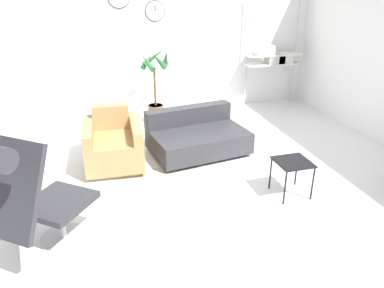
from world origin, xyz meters
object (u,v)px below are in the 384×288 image
object	(u,v)px
armchair_red	(113,145)
couch_low	(197,138)
side_table	(293,165)
potted_plant	(156,89)
lounge_chair	(26,190)
shelf_unit	(274,56)

from	to	relation	value
armchair_red	couch_low	xyz separation A→B (m)	(1.18, 0.09, -0.07)
side_table	potted_plant	xyz separation A→B (m)	(-1.02, 2.76, 0.22)
lounge_chair	couch_low	bearing A→B (deg)	80.32
lounge_chair	potted_plant	xyz separation A→B (m)	(1.68, 3.13, -0.12)
armchair_red	couch_low	distance (m)	1.18
side_table	shelf_unit	bearing A→B (deg)	67.10
armchair_red	potted_plant	xyz separation A→B (m)	(0.86, 1.44, 0.31)
armchair_red	couch_low	size ratio (longest dim) A/B	0.63
potted_plant	armchair_red	bearing A→B (deg)	-120.76
lounge_chair	side_table	size ratio (longest dim) A/B	2.96
lounge_chair	shelf_unit	xyz separation A→B (m)	(4.01, 3.47, 0.24)
side_table	potted_plant	world-z (taller)	potted_plant
armchair_red	side_table	world-z (taller)	armchair_red
lounge_chair	armchair_red	distance (m)	1.93
lounge_chair	shelf_unit	world-z (taller)	shelf_unit
armchair_red	side_table	xyz separation A→B (m)	(1.88, -1.31, 0.09)
side_table	shelf_unit	world-z (taller)	shelf_unit
armchair_red	shelf_unit	xyz separation A→B (m)	(3.19, 1.78, 0.67)
armchair_red	side_table	bearing A→B (deg)	148.22
couch_low	potted_plant	distance (m)	1.43
couch_low	side_table	xyz separation A→B (m)	(0.70, -1.41, 0.15)
couch_low	lounge_chair	bearing A→B (deg)	33.26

